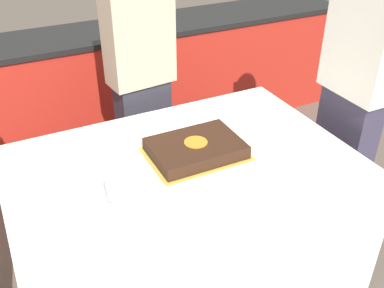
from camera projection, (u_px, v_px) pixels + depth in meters
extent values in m
plane|color=brown|center=(185.00, 272.00, 2.57)|extent=(14.00, 14.00, 0.00)
cube|color=#A82319|center=(96.00, 91.00, 3.58)|extent=(4.40, 0.55, 0.88)
cube|color=black|center=(89.00, 35.00, 3.34)|extent=(4.40, 0.58, 0.04)
cube|color=white|center=(184.00, 223.00, 2.37)|extent=(1.66, 1.14, 0.76)
cube|color=gold|center=(196.00, 154.00, 2.24)|extent=(0.48, 0.36, 0.00)
cube|color=black|center=(196.00, 148.00, 2.22)|extent=(0.44, 0.32, 0.07)
cylinder|color=orange|center=(196.00, 142.00, 2.20)|extent=(0.12, 0.12, 0.00)
cylinder|color=white|center=(52.00, 194.00, 1.92)|extent=(0.22, 0.22, 0.06)
cylinder|color=white|center=(115.00, 210.00, 1.88)|extent=(0.07, 0.07, 0.00)
cylinder|color=white|center=(115.00, 204.00, 1.86)|extent=(0.01, 0.01, 0.07)
cylinder|color=white|center=(113.00, 187.00, 1.81)|extent=(0.05, 0.05, 0.11)
cylinder|color=white|center=(171.00, 125.00, 2.48)|extent=(0.18, 0.18, 0.00)
cube|color=white|center=(236.00, 218.00, 1.82)|extent=(0.17, 0.09, 0.02)
cube|color=#282833|center=(145.00, 141.00, 2.98)|extent=(0.35, 0.20, 0.85)
cube|color=tan|center=(138.00, 33.00, 2.59)|extent=(0.41, 0.24, 0.61)
cube|color=#383347|center=(340.00, 161.00, 2.72)|extent=(0.16, 0.35, 0.91)
cube|color=silver|center=(365.00, 42.00, 2.33)|extent=(0.20, 0.41, 0.58)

